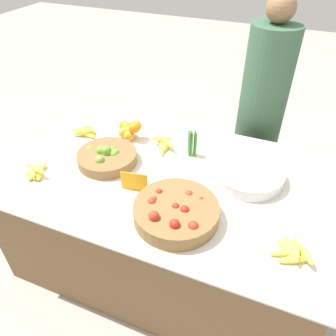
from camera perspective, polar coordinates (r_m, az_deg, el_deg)
The scene contains 13 objects.
ground_plane at distance 2.32m, azimuth -0.00°, elevation -14.75°, with size 12.00×12.00×0.00m, color #ADA599.
market_table at distance 2.05m, azimuth -0.00°, elevation -8.82°, with size 1.78×1.11×0.70m.
lime_bowl at distance 1.92m, azimuth -10.56°, elevation 1.99°, with size 0.34×0.34×0.11m.
tomato_basket at distance 1.55m, azimuth 1.45°, elevation -7.63°, with size 0.40×0.40×0.11m.
orange_pile at distance 2.12m, azimuth -6.84°, elevation 6.66°, with size 0.19×0.16×0.13m.
metal_bowl at distance 1.82m, azimuth 13.79°, elevation -0.97°, with size 0.38×0.38×0.07m.
price_sign at distance 1.69m, azimuth -5.91°, elevation -2.39°, with size 0.14×0.03×0.11m.
veg_bundle at distance 1.92m, azimuth 4.18°, elevation 4.26°, with size 0.06×0.05×0.16m.
banana_bunch_front_left at distance 1.94m, azimuth -22.05°, elevation -0.53°, with size 0.15×0.17×0.06m.
banana_bunch_middle_left at distance 1.52m, azimuth 21.08°, elevation -13.46°, with size 0.19×0.18×0.06m.
banana_bunch_back_center at distance 2.01m, azimuth -0.82°, elevation 4.26°, with size 0.18×0.19×0.06m.
banana_bunch_front_right at distance 2.19m, azimuth -14.28°, elevation 6.10°, with size 0.17×0.13×0.06m.
vendor_person at distance 2.42m, azimuth 15.61°, elevation 8.20°, with size 0.31×0.31×1.50m.
Camera 1 is at (0.53, -1.29, 1.85)m, focal length 35.00 mm.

